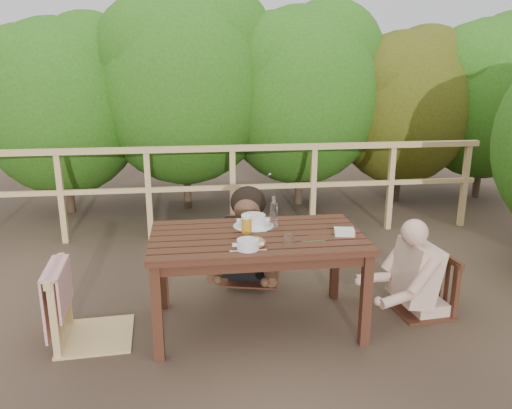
{
  "coord_description": "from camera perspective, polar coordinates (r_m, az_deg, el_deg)",
  "views": [
    {
      "loc": [
        -0.43,
        -3.24,
        1.83
      ],
      "look_at": [
        0.0,
        0.05,
        0.9
      ],
      "focal_mm": 34.86,
      "sensor_mm": 36.0,
      "label": 1
    }
  ],
  "objects": [
    {
      "name": "ground",
      "position": [
        3.75,
        0.1,
        -13.57
      ],
      "size": [
        60.0,
        60.0,
        0.0
      ],
      "primitive_type": "plane",
      "color": "#503B2C",
      "rests_on": "ground"
    },
    {
      "name": "table",
      "position": [
        3.6,
        0.11,
        -8.82
      ],
      "size": [
        1.48,
        0.83,
        0.68
      ],
      "primitive_type": "cube",
      "color": "#3B1D12",
      "rests_on": "ground"
    },
    {
      "name": "chair_left",
      "position": [
        3.54,
        -18.51,
        -6.97
      ],
      "size": [
        0.54,
        0.54,
        1.04
      ],
      "primitive_type": "cube",
      "rotation": [
        0.0,
        0.0,
        1.63
      ],
      "color": "tan",
      "rests_on": "ground"
    },
    {
      "name": "chair_far",
      "position": [
        4.31,
        -0.59,
        -2.5
      ],
      "size": [
        0.59,
        0.59,
        0.97
      ],
      "primitive_type": "cube",
      "rotation": [
        0.0,
        0.0,
        -0.24
      ],
      "color": "#3B1D12",
      "rests_on": "ground"
    },
    {
      "name": "chair_right",
      "position": [
        3.97,
        18.74,
        -5.95
      ],
      "size": [
        0.46,
        0.46,
        0.85
      ],
      "primitive_type": "cube",
      "rotation": [
        0.0,
        0.0,
        -1.48
      ],
      "color": "#3B1D12",
      "rests_on": "ground"
    },
    {
      "name": "woman",
      "position": [
        4.28,
        -0.63,
        -0.14
      ],
      "size": [
        0.68,
        0.77,
        1.33
      ],
      "primitive_type": null,
      "rotation": [
        0.0,
        0.0,
        2.9
      ],
      "color": "black",
      "rests_on": "ground"
    },
    {
      "name": "diner_right",
      "position": [
        3.92,
        19.37,
        -3.36
      ],
      "size": [
        0.65,
        0.54,
        1.22
      ],
      "primitive_type": null,
      "rotation": [
        0.0,
        0.0,
        1.66
      ],
      "color": "#DAAE95",
      "rests_on": "ground"
    },
    {
      "name": "railing",
      "position": [
        5.43,
        -2.69,
        1.52
      ],
      "size": [
        5.6,
        0.1,
        1.01
      ],
      "primitive_type": "cube",
      "color": "tan",
      "rests_on": "ground"
    },
    {
      "name": "hedge_row",
      "position": [
        6.5,
        -0.14,
        16.3
      ],
      "size": [
        6.6,
        1.6,
        3.8
      ],
      "primitive_type": null,
      "color": "#265413",
      "rests_on": "ground"
    },
    {
      "name": "soup_near",
      "position": [
        3.18,
        -0.93,
        -4.72
      ],
      "size": [
        0.24,
        0.24,
        0.08
      ],
      "primitive_type": "cylinder",
      "color": "white",
      "rests_on": "table"
    },
    {
      "name": "soup_far",
      "position": [
        3.63,
        -0.3,
        -1.93
      ],
      "size": [
        0.3,
        0.3,
        0.1
      ],
      "primitive_type": "cylinder",
      "color": "white",
      "rests_on": "table"
    },
    {
      "name": "bread_roll",
      "position": [
        3.23,
        -0.1,
        -4.41
      ],
      "size": [
        0.14,
        0.1,
        0.08
      ],
      "primitive_type": "ellipsoid",
      "color": "#A66D28",
      "rests_on": "table"
    },
    {
      "name": "beer_glass",
      "position": [
        3.47,
        -1.07,
        -2.4
      ],
      "size": [
        0.07,
        0.07,
        0.14
      ],
      "primitive_type": "cylinder",
      "color": "orange",
      "rests_on": "table"
    },
    {
      "name": "bottle",
      "position": [
        3.57,
        2.04,
        -1.0
      ],
      "size": [
        0.06,
        0.06,
        0.25
      ],
      "primitive_type": "cylinder",
      "color": "silver",
      "rests_on": "table"
    },
    {
      "name": "tumbler",
      "position": [
        3.27,
        3.74,
        -4.12
      ],
      "size": [
        0.07,
        0.07,
        0.08
      ],
      "primitive_type": "cylinder",
      "color": "silver",
      "rests_on": "table"
    },
    {
      "name": "butter_tub",
      "position": [
        3.5,
        10.07,
        -3.23
      ],
      "size": [
        0.15,
        0.12,
        0.06
      ],
      "primitive_type": "cube",
      "rotation": [
        0.0,
        0.0,
        -0.19
      ],
      "color": "white",
      "rests_on": "table"
    }
  ]
}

